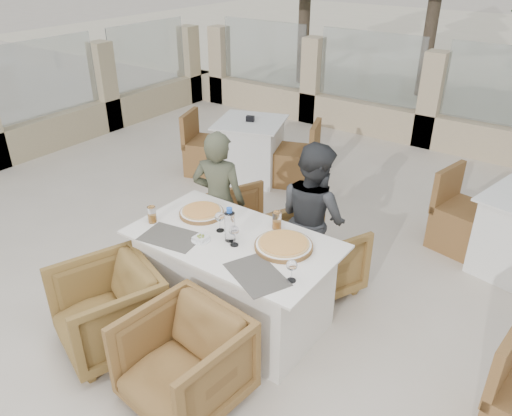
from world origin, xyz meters
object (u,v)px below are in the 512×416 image
Objects in this scene: wine_glass_near at (234,235)px; armchair_far_right at (313,255)px; wine_glass_corner at (292,269)px; olive_dish at (201,238)px; diner_right at (313,218)px; bg_table_a at (250,150)px; armchair_near_right at (184,362)px; water_bottle at (230,224)px; diner_left at (219,202)px; pizza_right at (284,245)px; armchair_far_left at (249,227)px; pizza_left at (202,212)px; dining_table at (234,279)px; beer_glass_right at (277,220)px; wine_glass_centre at (220,221)px; armchair_near_left at (108,310)px; beer_glass_left at (152,215)px.

armchair_far_right is at bearing 73.63° from wine_glass_near.
wine_glass_corner is 1.67× the size of olive_dish.
bg_table_a is (-1.80, 1.56, -0.30)m from diner_right.
water_bottle is at bearing 112.86° from armchair_near_right.
diner_right is at bearing 175.68° from diner_left.
pizza_right is 1.19m from armchair_far_left.
olive_dish is 2.86m from bg_table_a.
olive_dish is (0.26, -0.30, -0.00)m from pizza_left.
wine_glass_corner is (0.65, -0.20, 0.48)m from dining_table.
water_bottle reaches higher than beer_glass_right.
bg_table_a is at bearing 123.14° from water_bottle.
wine_glass_centre is at bearing -21.09° from pizza_left.
diner_right reaches higher than bg_table_a.
armchair_far_left is 0.96× the size of armchair_near_right.
wine_glass_centre reaches higher than beer_glass_right.
diner_left is (0.00, 1.33, 0.34)m from armchair_near_left.
diner_right is (0.70, 0.62, -0.11)m from pizza_left.
armchair_near_left is at bearing -125.94° from dining_table.
beer_glass_right is (-0.20, 0.21, 0.04)m from pizza_right.
pizza_left is 1.32× the size of water_bottle.
beer_glass_left reaches higher than pizza_right.
diner_left is at bearing 37.48° from diner_right.
armchair_near_left is at bearing -177.88° from armchair_near_right.
beer_glass_left is 0.74m from diner_left.
armchair_near_right is at bearing -65.80° from wine_glass_centre.
armchair_near_left is at bearing -131.69° from wine_glass_near.
armchair_far_right is at bearing 67.46° from dining_table.
dining_table reaches higher than armchair_near_left.
armchair_near_right is at bearing -36.01° from beer_glass_left.
bg_table_a is at bearing 108.92° from beer_glass_left.
water_bottle is 0.25m from olive_dish.
pizza_left is 0.40m from olive_dish.
pizza_left reaches higher than olive_dish.
wine_glass_near is 0.76m from beer_glass_left.
pizza_left is 0.65m from beer_glass_right.
armchair_far_right is 0.97m from diner_left.
pizza_left is 0.50× the size of armchair_far_right.
beer_glass_left is at bearing -150.12° from beer_glass_right.
olive_dish is at bearing -98.85° from wine_glass_centre.
diner_left is at bearing 130.50° from wine_glass_centre.
dining_table is 2.19× the size of armchair_far_right.
wine_glass_near is 0.59m from wine_glass_corner.
pizza_right is at bearing -46.08° from beer_glass_right.
pizza_left reaches higher than armchair_near_right.
beer_glass_left is at bearing -164.94° from dining_table.
wine_glass_corner reaches higher than beer_glass_right.
wine_glass_corner reaches higher than bg_table_a.
beer_glass_left is at bearing -158.40° from wine_glass_centre.
armchair_far_left is at bearing 120.18° from wine_glass_near.
armchair_near_right is at bearing -58.28° from olive_dish.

